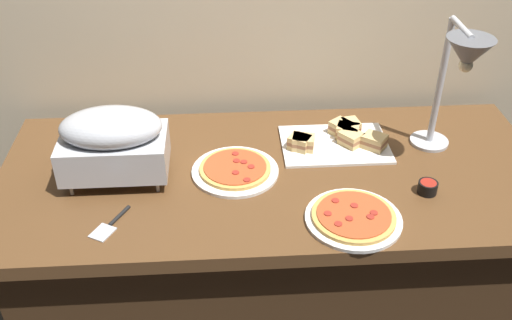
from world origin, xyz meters
The scene contains 9 objects.
ground_plane centered at (0.00, 0.00, 0.00)m, with size 8.00×8.00×0.00m, color #38332D.
buffet_table centered at (0.00, 0.00, 0.39)m, with size 1.90×0.84×0.76m.
chafing_dish centered at (-0.53, 0.00, 0.91)m, with size 0.35×0.22×0.26m.
heat_lamp centered at (0.59, 0.01, 1.14)m, with size 0.15×0.31×0.49m.
pizza_plate_front centered at (0.22, -0.28, 0.77)m, with size 0.30×0.30×0.03m.
pizza_plate_center centered at (-0.13, 0.00, 0.77)m, with size 0.30×0.30×0.03m.
sandwich_platter centered at (0.25, 0.16, 0.78)m, with size 0.39×0.27×0.06m.
sauce_cup_near centered at (0.49, -0.15, 0.78)m, with size 0.06×0.06×0.04m.
serving_spatula centered at (-0.52, -0.25, 0.76)m, with size 0.11×0.17×0.01m.
Camera 1 is at (-0.17, -1.66, 1.94)m, focal length 41.49 mm.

